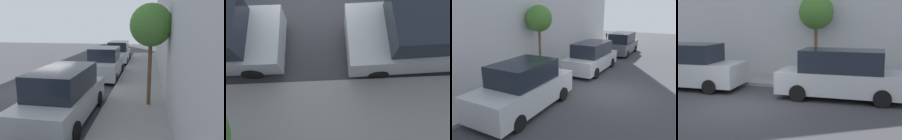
% 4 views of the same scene
% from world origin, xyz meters
% --- Properties ---
extents(ground_plane, '(60.00, 60.00, 0.00)m').
position_xyz_m(ground_plane, '(0.00, 0.00, 0.00)').
color(ground_plane, '#38383D').
extents(sidewalk, '(2.55, 32.00, 0.15)m').
position_xyz_m(sidewalk, '(4.77, 0.00, 0.07)').
color(sidewalk, gray).
rests_on(sidewalk, ground_plane).
extents(parked_minivan_second, '(2.02, 4.91, 1.90)m').
position_xyz_m(parked_minivan_second, '(2.30, -3.33, 0.92)').
color(parked_minivan_second, '#B7BABF').
rests_on(parked_minivan_second, ground_plane).
extents(parked_suv_third, '(2.08, 4.84, 1.98)m').
position_xyz_m(parked_suv_third, '(2.43, 3.45, 0.93)').
color(parked_suv_third, '#B7BABF').
rests_on(parked_suv_third, ground_plane).
extents(street_tree, '(1.68, 1.68, 4.08)m').
position_xyz_m(street_tree, '(5.32, -1.70, 3.37)').
color(street_tree, brown).
rests_on(street_tree, sidewalk).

